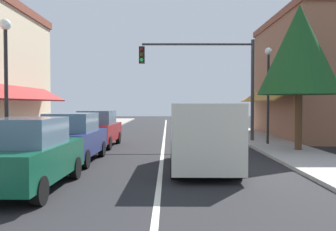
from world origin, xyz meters
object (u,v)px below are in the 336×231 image
(parked_car_second_left, at_px, (74,138))
(tree_right_near, at_px, (301,50))
(street_lamp_right_mid, at_px, (270,80))
(parked_car_third_left, at_px, (99,129))
(street_lamp_left_near, at_px, (8,68))
(van_in_lane, at_px, (203,133))
(traffic_signal_mast_arm, at_px, (213,71))
(parked_car_nearest_left, at_px, (29,154))

(parked_car_second_left, xyz_separation_m, tree_right_near, (9.09, 2.62, 3.53))
(parked_car_second_left, relative_size, tree_right_near, 0.65)
(parked_car_second_left, xyz_separation_m, street_lamp_right_mid, (8.41, 4.98, 2.39))
(parked_car_third_left, height_order, tree_right_near, tree_right_near)
(street_lamp_right_mid, bearing_deg, street_lamp_left_near, -147.82)
(van_in_lane, height_order, traffic_signal_mast_arm, traffic_signal_mast_arm)
(parked_car_nearest_left, distance_m, street_lamp_left_near, 4.17)
(parked_car_nearest_left, relative_size, tree_right_near, 0.65)
(parked_car_nearest_left, xyz_separation_m, parked_car_second_left, (-0.03, 4.34, 0.00))
(traffic_signal_mast_arm, bearing_deg, parked_car_third_left, -162.49)
(street_lamp_right_mid, relative_size, tree_right_near, 0.77)
(street_lamp_left_near, bearing_deg, traffic_signal_mast_arm, 46.75)
(parked_car_second_left, relative_size, traffic_signal_mast_arm, 0.67)
(parked_car_second_left, bearing_deg, van_in_lane, -15.57)
(tree_right_near, bearing_deg, parked_car_second_left, -163.91)
(street_lamp_left_near, bearing_deg, parked_car_nearest_left, -58.82)
(tree_right_near, bearing_deg, street_lamp_right_mid, 106.03)
(parked_car_nearest_left, distance_m, van_in_lane, 5.42)
(van_in_lane, bearing_deg, street_lamp_left_near, -178.93)
(van_in_lane, bearing_deg, street_lamp_right_mid, 59.38)
(parked_car_third_left, xyz_separation_m, van_in_lane, (4.55, -6.15, 0.27))
(van_in_lane, relative_size, tree_right_near, 0.82)
(traffic_signal_mast_arm, xyz_separation_m, street_lamp_left_near, (-7.55, -8.03, -0.63))
(street_lamp_left_near, bearing_deg, van_in_lane, 0.39)
(traffic_signal_mast_arm, relative_size, tree_right_near, 0.98)
(parked_car_nearest_left, distance_m, parked_car_third_left, 9.13)
(van_in_lane, relative_size, street_lamp_right_mid, 1.07)
(parked_car_nearest_left, distance_m, street_lamp_right_mid, 12.76)
(traffic_signal_mast_arm, xyz_separation_m, street_lamp_right_mid, (2.60, -1.64, -0.60))
(street_lamp_right_mid, bearing_deg, van_in_lane, -121.30)
(van_in_lane, xyz_separation_m, traffic_signal_mast_arm, (1.25, 7.98, 2.72))
(van_in_lane, bearing_deg, parked_car_second_left, 164.00)
(parked_car_third_left, xyz_separation_m, street_lamp_left_near, (-1.75, -6.19, 2.37))
(parked_car_third_left, height_order, traffic_signal_mast_arm, traffic_signal_mast_arm)
(street_lamp_left_near, distance_m, tree_right_near, 11.62)
(parked_car_nearest_left, height_order, parked_car_third_left, same)
(parked_car_second_left, bearing_deg, street_lamp_right_mid, 31.78)
(traffic_signal_mast_arm, bearing_deg, street_lamp_right_mid, -32.13)
(traffic_signal_mast_arm, bearing_deg, van_in_lane, -98.93)
(parked_car_second_left, distance_m, street_lamp_left_near, 3.26)
(parked_car_second_left, height_order, tree_right_near, tree_right_near)
(parked_car_second_left, bearing_deg, tree_right_near, 17.21)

